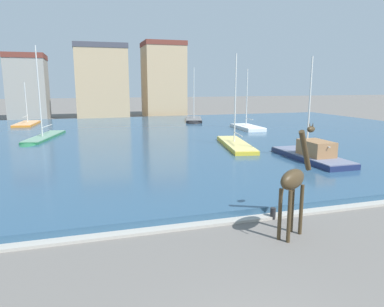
% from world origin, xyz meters
% --- Properties ---
extents(harbor_water, '(77.62, 45.79, 0.41)m').
position_xyz_m(harbor_water, '(0.00, 31.04, 0.20)').
color(harbor_water, '#2D5170').
rests_on(harbor_water, ground).
extents(quay_edge_coping, '(77.62, 0.50, 0.12)m').
position_xyz_m(quay_edge_coping, '(0.00, 7.90, 0.06)').
color(quay_edge_coping, '#ADA89E').
rests_on(quay_edge_coping, ground).
extents(giraffe_statue, '(2.25, 1.60, 4.28)m').
position_xyz_m(giraffe_statue, '(4.14, 6.01, 2.19)').
color(giraffe_statue, '#42331E').
rests_on(giraffe_statue, ground).
extents(sailboat_orange, '(2.94, 7.57, 5.97)m').
position_xyz_m(sailboat_orange, '(-10.42, 47.06, 0.36)').
color(sailboat_orange, orange).
rests_on(sailboat_orange, ground).
extents(sailboat_black, '(4.20, 7.96, 8.02)m').
position_xyz_m(sailboat_black, '(12.04, 44.12, 0.43)').
color(sailboat_black, black).
rests_on(sailboat_black, ground).
extents(sailboat_green, '(3.86, 9.73, 9.31)m').
position_xyz_m(sailboat_green, '(-7.28, 32.20, 0.37)').
color(sailboat_green, '#236B42').
rests_on(sailboat_green, ground).
extents(sailboat_yellow, '(3.63, 9.61, 8.27)m').
position_xyz_m(sailboat_yellow, '(9.41, 23.67, 0.41)').
color(sailboat_yellow, gold).
rests_on(sailboat_yellow, ground).
extents(sailboat_white, '(2.38, 6.41, 7.45)m').
position_xyz_m(sailboat_white, '(15.50, 34.13, 0.43)').
color(sailboat_white, white).
rests_on(sailboat_white, ground).
extents(sailboat_navy, '(2.34, 8.36, 7.64)m').
position_xyz_m(sailboat_navy, '(12.16, 16.72, 0.60)').
color(sailboat_navy, navy).
rests_on(sailboat_navy, ground).
extents(mooring_bollard, '(0.24, 0.24, 0.50)m').
position_xyz_m(mooring_bollard, '(4.33, 7.75, 0.25)').
color(mooring_bollard, '#232326').
rests_on(mooring_bollard, ground).
extents(townhouse_narrow_midrow, '(5.78, 8.06, 10.34)m').
position_xyz_m(townhouse_narrow_midrow, '(-11.38, 57.86, 5.19)').
color(townhouse_narrow_midrow, gray).
rests_on(townhouse_narrow_midrow, ground).
extents(townhouse_end_terrace, '(8.37, 7.02, 12.05)m').
position_xyz_m(townhouse_end_terrace, '(-0.08, 56.52, 6.04)').
color(townhouse_end_terrace, tan).
rests_on(townhouse_end_terrace, ground).
extents(townhouse_corner_house, '(7.06, 6.82, 12.90)m').
position_xyz_m(townhouse_corner_house, '(10.71, 58.02, 6.46)').
color(townhouse_corner_house, tan).
rests_on(townhouse_corner_house, ground).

